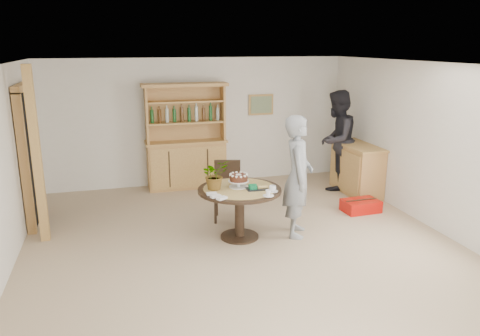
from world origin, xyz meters
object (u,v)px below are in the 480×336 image
hutch (186,153)px  dining_chair (227,186)px  red_suitcase (361,206)px  adult_person (336,140)px  dining_table (240,198)px  sideboard (357,169)px  teen_boy (298,176)px

hutch → dining_chair: hutch is taller
hutch → red_suitcase: size_ratio=3.30×
adult_person → dining_table: bearing=-4.2°
dining_chair → sideboard: bearing=29.3°
dining_table → adult_person: 3.08m
hutch → red_suitcase: 3.46m
dining_table → teen_boy: size_ratio=0.67×
sideboard → dining_table: sideboard is taller
red_suitcase → adult_person: bearing=80.0°
red_suitcase → sideboard: bearing=62.9°
dining_chair → adult_person: (2.42, 1.02, 0.42)m
sideboard → red_suitcase: (-0.43, -0.96, -0.37)m
dining_table → adult_person: bearing=37.1°
teen_boy → red_suitcase: size_ratio=2.89×
dining_chair → red_suitcase: dining_chair is taller
hutch → dining_table: bearing=-82.9°
hutch → sideboard: (3.04, -1.24, -0.22)m
dining_chair → teen_boy: teen_boy is taller
adult_person → teen_boy: bearing=9.4°
adult_person → hutch: bearing=-58.6°
teen_boy → red_suitcase: 1.74m
sideboard → teen_boy: teen_boy is taller
hutch → dining_chair: (0.36, -1.88, -0.15)m
sideboard → teen_boy: bearing=-139.8°
sideboard → dining_table: (-2.70, -1.47, 0.13)m
hutch → adult_person: bearing=-17.3°
adult_person → dining_chair: bearing=-18.5°
adult_person → red_suitcase: bearing=41.5°
dining_chair → teen_boy: size_ratio=0.53×
hutch → red_suitcase: hutch is taller
sideboard → adult_person: 0.67m
hutch → dining_chair: size_ratio=2.16×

